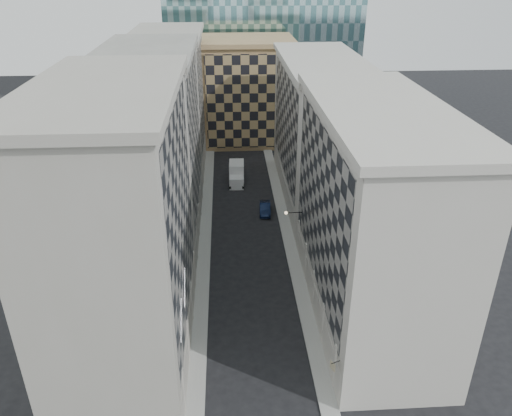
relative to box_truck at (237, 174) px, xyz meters
name	(u,v)px	position (x,y,z in m)	size (l,w,h in m)	color
sidewalk_west	(205,236)	(-4.47, -16.88, -1.26)	(1.50, 100.00, 0.15)	#969691
sidewalk_east	(287,234)	(6.03, -16.88, -1.26)	(1.50, 100.00, 0.15)	#969691
bldg_left_a	(123,230)	(-10.10, -35.88, 10.49)	(10.80, 22.80, 23.70)	#9F9B8F
bldg_left_b	(155,145)	(-10.10, -13.88, 9.99)	(10.80, 22.80, 22.70)	gray
bldg_left_c	(172,102)	(-10.10, 8.12, 9.49)	(10.80, 22.80, 21.70)	#9F9B8F
bldg_right_a	(370,216)	(11.66, -31.88, 8.99)	(10.80, 26.80, 20.70)	#BCB7AD
bldg_right_b	(319,130)	(11.68, -4.88, 8.52)	(10.80, 28.80, 19.70)	#BCB7AD
tan_block	(248,90)	(2.78, 21.02, 8.10)	(16.80, 14.80, 18.80)	#A38656
flagpoles_left	(183,303)	(-5.12, -40.88, 6.67)	(0.10, 6.33, 2.33)	gray
bracket_lamp	(288,213)	(5.16, -22.88, 4.87)	(1.98, 0.36, 0.36)	black
box_truck	(237,174)	(0.00, 0.00, 0.00)	(2.46, 5.65, 3.06)	white
dark_car	(265,208)	(3.62, -10.77, -0.63)	(1.48, 4.25, 1.40)	#0E1A36
shop_sign	(333,366)	(6.20, -43.88, 2.50)	(0.73, 0.64, 0.75)	black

